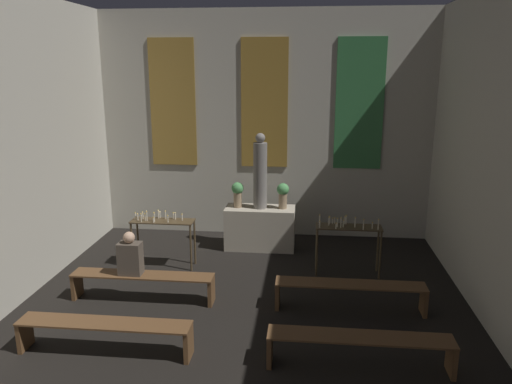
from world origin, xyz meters
TOP-DOWN VIEW (x-y plane):
  - wall_back at (0.00, 10.01)m, footprint 7.28×0.16m
  - altar at (0.00, 9.03)m, footprint 1.41×0.63m
  - statue at (0.00, 9.03)m, footprint 0.27×0.27m
  - flower_vase_left at (-0.46, 9.03)m, footprint 0.25×0.25m
  - flower_vase_right at (0.46, 9.03)m, footprint 0.25×0.25m
  - candle_rack_left at (-1.70, 7.87)m, footprint 1.16×0.39m
  - candle_rack_right at (1.68, 7.87)m, footprint 1.16×0.39m
  - pew_third_left at (-1.63, 4.93)m, footprint 2.27×0.36m
  - pew_third_right at (1.63, 4.93)m, footprint 2.27×0.36m
  - pew_back_left at (-1.63, 6.47)m, footprint 2.27×0.36m
  - pew_back_right at (1.63, 6.47)m, footprint 2.27×0.36m
  - person_seated at (-1.81, 6.47)m, footprint 0.36×0.24m

SIDE VIEW (x-z plane):
  - pew_third_left at x=-1.63m, z-range 0.11..0.56m
  - pew_third_right at x=1.63m, z-range 0.11..0.56m
  - pew_back_left at x=-1.63m, z-range 0.11..0.56m
  - pew_back_right at x=1.63m, z-range 0.11..0.56m
  - altar at x=0.00m, z-range 0.00..0.86m
  - person_seated at x=-1.81m, z-range 0.40..1.10m
  - candle_rack_left at x=-1.70m, z-range 0.21..1.29m
  - candle_rack_right at x=1.68m, z-range 0.21..1.30m
  - flower_vase_left at x=-0.46m, z-range 0.90..1.43m
  - flower_vase_right at x=0.46m, z-range 0.90..1.43m
  - statue at x=0.00m, z-range 0.81..2.33m
  - wall_back at x=0.00m, z-range 0.03..4.83m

